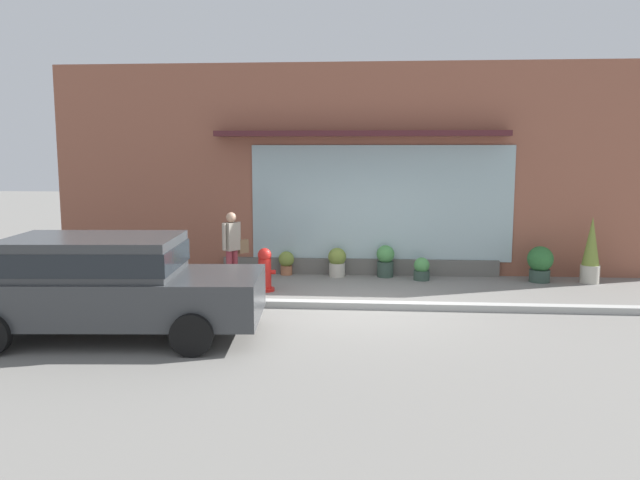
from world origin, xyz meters
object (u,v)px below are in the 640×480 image
Objects in this scene: fire_hydrant at (265,270)px; potted_plant_near_hydrant at (385,260)px; pedestrian_with_handbag at (233,244)px; parked_car_dark_gray at (104,281)px; potted_plant_by_entrance at (286,262)px; potted_plant_window_center at (337,262)px; potted_plant_corner_tall at (422,269)px; potted_plant_doorstep at (540,263)px; potted_plant_trailing_edge at (591,251)px.

fire_hydrant is 1.22× the size of potted_plant_near_hydrant.
pedestrian_with_handbag is 3.91m from parked_car_dark_gray.
fire_hydrant reaches higher than potted_plant_by_entrance.
potted_plant_corner_tall is (1.85, -0.23, -0.10)m from potted_plant_window_center.
parked_car_dark_gray is at bearing -161.03° from pedestrian_with_handbag.
potted_plant_corner_tall is 0.84m from potted_plant_near_hydrant.
fire_hydrant is at bearing 56.57° from parked_car_dark_gray.
fire_hydrant reaches higher than potted_plant_doorstep.
pedestrian_with_handbag reaches higher than potted_plant_near_hydrant.
potted_plant_near_hydrant is at bearing 175.85° from potted_plant_trailing_edge.
fire_hydrant reaches higher than potted_plant_corner_tall.
pedestrian_with_handbag is 2.89× the size of potted_plant_by_entrance.
potted_plant_by_entrance is at bearing 173.06° from potted_plant_corner_tall.
parked_car_dark_gray reaches higher than potted_plant_window_center.
potted_plant_near_hydrant reaches higher than potted_plant_corner_tall.
potted_plant_corner_tall is at bearing 22.60° from fire_hydrant.
pedestrian_with_handbag is 7.55m from potted_plant_trailing_edge.
potted_plant_window_center is at bearing 172.82° from potted_plant_corner_tall.
parked_car_dark_gray is 8.66× the size of potted_plant_by_entrance.
fire_hydrant is at bearing -157.40° from potted_plant_corner_tall.
potted_plant_window_center is 0.91× the size of potted_plant_near_hydrant.
potted_plant_doorstep is at bearing -2.92° from potted_plant_window_center.
potted_plant_doorstep reaches higher than potted_plant_window_center.
potted_plant_by_entrance is 5.53m from potted_plant_doorstep.
potted_plant_window_center is at bearing 49.00° from fire_hydrant.
potted_plant_trailing_edge is at bearing 11.07° from fire_hydrant.
potted_plant_trailing_edge is (6.55, -0.38, 0.39)m from potted_plant_by_entrance.
potted_plant_trailing_edge reaches higher than potted_plant_window_center.
potted_plant_doorstep is at bearing 0.25° from potted_plant_corner_tall.
pedestrian_with_handbag reaches higher than potted_plant_doorstep.
pedestrian_with_handbag is 0.33× the size of parked_car_dark_gray.
pedestrian_with_handbag is at bearing -150.10° from potted_plant_window_center.
potted_plant_by_entrance is at bearing 82.98° from fire_hydrant.
potted_plant_window_center is 5.41m from potted_plant_trailing_edge.
pedestrian_with_handbag is at bearing -171.36° from potted_plant_doorstep.
potted_plant_corner_tall is 0.70× the size of potted_plant_near_hydrant.
fire_hydrant is 1.63× the size of potted_plant_by_entrance.
potted_plant_trailing_edge reaches higher than potted_plant_corner_tall.
parked_car_dark_gray is at bearing -123.35° from potted_plant_window_center.
fire_hydrant is at bearing -97.02° from potted_plant_by_entrance.
pedestrian_with_handbag reaches higher than fire_hydrant.
potted_plant_window_center is at bearing -6.56° from potted_plant_by_entrance.
parked_car_dark_gray reaches higher than potted_plant_trailing_edge.
potted_plant_doorstep is 1.08× the size of potted_plant_near_hydrant.
potted_plant_window_center is 0.84× the size of potted_plant_doorstep.
potted_plant_near_hydrant is (-3.29, 0.29, -0.04)m from potted_plant_doorstep.
parked_car_dark_gray is 8.97m from potted_plant_doorstep.
potted_plant_near_hydrant is at bearing 33.87° from fire_hydrant.
parked_car_dark_gray is at bearing -119.23° from fire_hydrant.
potted_plant_near_hydrant is at bearing 175.02° from potted_plant_doorstep.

